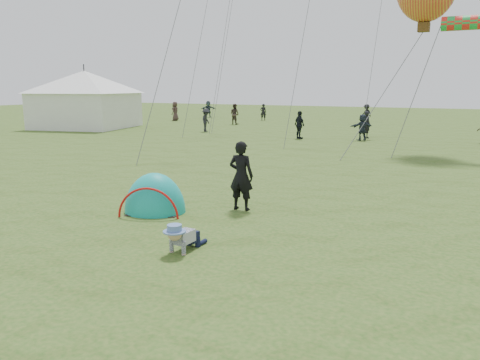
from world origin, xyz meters
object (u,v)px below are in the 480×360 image
at_px(crawling_toddler, 182,236).
at_px(standing_adult, 241,176).
at_px(event_marquee, 86,97).
at_px(popup_tent, 155,212).

bearing_deg(crawling_toddler, standing_adult, 99.93).
xyz_separation_m(crawling_toddler, event_marquee, (-22.88, 20.32, 2.07)).
relative_size(popup_tent, event_marquee, 0.30).
bearing_deg(popup_tent, event_marquee, 118.35).
relative_size(crawling_toddler, event_marquee, 0.12).
height_order(popup_tent, event_marquee, event_marquee).
relative_size(standing_adult, event_marquee, 0.26).
relative_size(crawling_toddler, popup_tent, 0.39).
relative_size(crawling_toddler, standing_adult, 0.44).
bearing_deg(crawling_toddler, event_marquee, 141.17).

